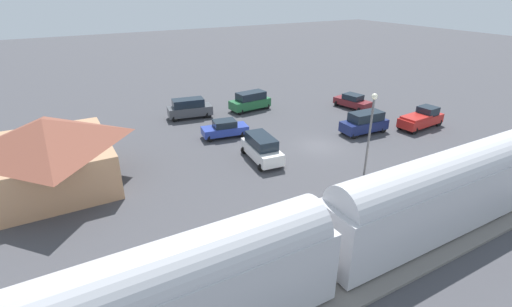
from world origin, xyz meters
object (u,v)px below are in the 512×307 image
Objects in this scene: pedestrian_waiting_far at (481,150)px; suv_charcoal at (189,108)px; light_pole_near_platform at (370,128)px; pedestrian_on_platform at (330,202)px; sedan_blue at (225,129)px; station_building at (49,152)px; sedan_maroon at (352,101)px; suv_navy at (365,122)px; suv_green at (250,101)px; suv_white at (262,148)px; pickup_red at (421,118)px.

pedestrian_waiting_far is 0.33× the size of suv_charcoal.
light_pole_near_platform is at bearing 76.75° from pedestrian_waiting_far.
pedestrian_on_platform is 1.00× the size of pedestrian_waiting_far.
station_building is at bearing 99.29° from sedan_blue.
station_building reaches higher than sedan_maroon.
light_pole_near_platform is at bearing 135.69° from suv_navy.
station_building is 23.49m from suv_green.
suv_green reaches higher than sedan_maroon.
suv_green is at bearing -67.77° from station_building.
suv_navy and suv_green have the same top height.
suv_navy is at bearing -115.20° from sedan_blue.
light_pole_near_platform is at bearing -158.59° from sedan_blue.
station_building is 33.20m from sedan_maroon.
station_building is at bearing 124.35° from suv_charcoal.
light_pole_near_platform is at bearing -145.88° from suv_white.
pedestrian_on_platform is 16.60m from suv_navy.
sedan_maroon is (17.11, -1.54, -0.40)m from pedestrian_waiting_far.
suv_charcoal is 1.02× the size of suv_green.
suv_white is at bearing 85.78° from pickup_red.
suv_green is 0.72× the size of light_pole_near_platform.
pickup_red reaches higher than sedan_blue.
station_building is 2.02× the size of suv_green.
suv_green is at bearing 27.57° from suv_navy.
sedan_maroon is at bearing 10.31° from pickup_red.
sedan_maroon and sedan_blue have the same top height.
station_building is at bearing 47.60° from pedestrian_on_platform.
pedestrian_waiting_far is 0.34× the size of suv_white.
light_pole_near_platform reaches higher than pedestrian_on_platform.
station_building reaches higher than suv_green.
sedan_blue is 0.92× the size of suv_charcoal.
light_pole_near_platform is (2.53, 10.73, 3.20)m from pedestrian_waiting_far.
suv_white is 9.36m from light_pole_near_platform.
pedestrian_on_platform and pedestrian_waiting_far have the same top height.
pedestrian_on_platform is 16.33m from sedan_blue.
station_building is at bearing 66.41° from pedestrian_waiting_far.
pedestrian_waiting_far is at bearing -135.22° from sedan_blue.
sedan_blue is at bearing -172.15° from suv_charcoal.
suv_charcoal reaches higher than pickup_red.
sedan_blue is (16.23, 16.11, -0.40)m from pedestrian_waiting_far.
pickup_red is (8.38, -3.13, -0.25)m from pedestrian_waiting_far.
suv_white is (-3.96, -15.79, -1.61)m from station_building.
sedan_blue is 0.85× the size of pickup_red.
station_building reaches higher than sedan_blue.
station_building is 16.36m from suv_white.
pickup_red is 15.44m from light_pole_near_platform.
light_pole_near_platform is (-11.20, -20.70, 1.72)m from station_building.
suv_charcoal is at bearing 46.12° from suv_navy.
light_pole_near_platform is at bearing -118.42° from station_building.
light_pole_near_platform is (-20.98, -6.38, 3.33)m from suv_charcoal.
suv_white is 0.72× the size of light_pole_near_platform.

